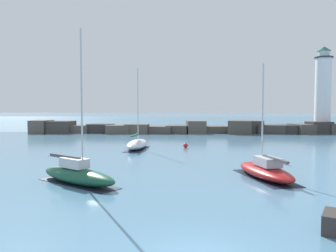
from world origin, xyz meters
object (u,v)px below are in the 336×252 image
object	(u,v)px
sailboat_moored_0	(137,144)
mooring_buoy_orange_near	(186,146)
sailboat_moored_2	(265,170)
lighthouse	(323,95)
sailboat_moored_3	(77,174)

from	to	relation	value
sailboat_moored_0	mooring_buoy_orange_near	size ratio (longest dim) A/B	12.53
sailboat_moored_0	sailboat_moored_2	bearing A→B (deg)	-54.79
sailboat_moored_2	lighthouse	bearing A→B (deg)	62.20
sailboat_moored_3	sailboat_moored_2	bearing A→B (deg)	9.63
sailboat_moored_3	mooring_buoy_orange_near	xyz separation A→B (m)	(7.66, 19.65, -0.35)
sailboat_moored_0	sailboat_moored_2	world-z (taller)	sailboat_moored_0
sailboat_moored_0	sailboat_moored_3	distance (m)	18.41
lighthouse	sailboat_moored_2	bearing A→B (deg)	-117.80
sailboat_moored_0	sailboat_moored_3	bearing A→B (deg)	-95.31
lighthouse	mooring_buoy_orange_near	xyz separation A→B (m)	(-27.78, -25.00, -7.30)
sailboat_moored_2	sailboat_moored_3	distance (m)	13.26
lighthouse	sailboat_moored_0	bearing A→B (deg)	-142.04
sailboat_moored_2	mooring_buoy_orange_near	world-z (taller)	sailboat_moored_2
lighthouse	sailboat_moored_2	world-z (taller)	lighthouse
sailboat_moored_0	sailboat_moored_3	world-z (taller)	sailboat_moored_3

